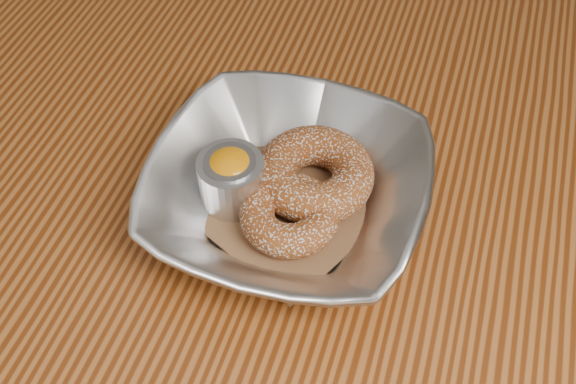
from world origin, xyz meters
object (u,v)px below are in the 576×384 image
(donut_back, at_px, (315,174))
(donut_front, at_px, (290,215))
(table, at_px, (265,207))
(serving_bowl, at_px, (288,192))
(ramekin, at_px, (231,178))

(donut_back, xyz_separation_m, donut_front, (-0.01, -0.05, -0.00))
(table, height_order, donut_back, donut_back)
(serving_bowl, bearing_deg, donut_front, -68.73)
(ramekin, bearing_deg, table, 88.91)
(donut_back, bearing_deg, ramekin, -154.06)
(donut_front, height_order, ramekin, ramekin)
(donut_back, relative_size, donut_front, 1.24)
(donut_front, xyz_separation_m, ramekin, (-0.06, 0.02, 0.01))
(donut_front, distance_m, ramekin, 0.06)
(serving_bowl, xyz_separation_m, donut_front, (0.01, -0.02, -0.00))
(serving_bowl, xyz_separation_m, ramekin, (-0.05, -0.00, 0.01))
(donut_back, height_order, donut_front, donut_back)
(serving_bowl, height_order, donut_back, serving_bowl)
(table, relative_size, ramekin, 20.31)
(serving_bowl, relative_size, donut_front, 2.81)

